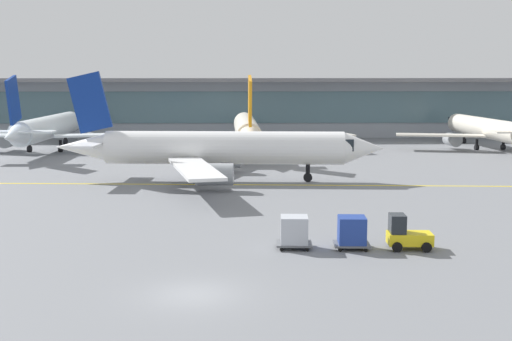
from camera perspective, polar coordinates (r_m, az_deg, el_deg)
ground_plane at (r=32.37m, az=-5.38°, el=-10.42°), size 400.00×400.00×0.00m
taxiway_centreline_stripe at (r=63.01m, az=-2.69°, el=-1.20°), size 109.83×6.91×0.01m
terminal_concourse at (r=111.85m, az=-2.53°, el=5.46°), size 181.77×11.00×9.60m
gate_airplane_1 at (r=94.22m, az=-17.28°, el=3.44°), size 28.52×30.63×10.16m
gate_airplane_2 at (r=87.73m, az=-0.80°, el=3.48°), size 28.52×30.61×10.16m
gate_airplane_3 at (r=97.73m, az=18.98°, el=3.36°), size 25.91×27.96×9.26m
taxiing_regional_jet at (r=64.59m, az=-3.03°, el=1.86°), size 31.84×29.56×10.54m
baggage_tug at (r=40.90m, az=12.61°, el=-5.31°), size 2.67×1.74×2.10m
cargo_dolly_lead at (r=40.37m, az=8.14°, el=-5.14°), size 2.18×1.71×1.94m
cargo_dolly_trailing at (r=40.13m, az=3.26°, el=-5.15°), size 2.18×1.71×1.94m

